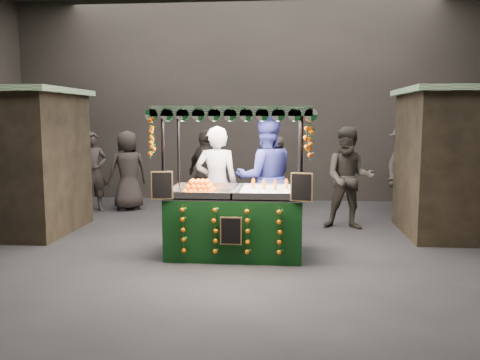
{
  "coord_description": "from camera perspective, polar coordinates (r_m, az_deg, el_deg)",
  "views": [
    {
      "loc": [
        0.89,
        -7.71,
        2.09
      ],
      "look_at": [
        0.15,
        0.21,
        1.1
      ],
      "focal_mm": 37.82,
      "sensor_mm": 36.0,
      "label": 1
    }
  ],
  "objects": [
    {
      "name": "market_hall",
      "position": [
        7.87,
        -1.29,
        16.57
      ],
      "size": [
        12.1,
        10.1,
        5.05
      ],
      "color": "black",
      "rests_on": "ground"
    },
    {
      "name": "vendor_grey",
      "position": [
        8.46,
        -2.66,
        -0.5
      ],
      "size": [
        0.75,
        0.53,
        1.94
      ],
      "rotation": [
        0.0,
        0.0,
        3.24
      ],
      "color": "gray",
      "rests_on": "ground"
    },
    {
      "name": "shopper_6",
      "position": [
        11.41,
        4.13,
        0.75
      ],
      "size": [
        0.59,
        0.71,
        1.66
      ],
      "rotation": [
        0.0,
        0.0,
        -1.19
      ],
      "color": "#282420",
      "rests_on": "ground"
    },
    {
      "name": "shopper_1",
      "position": [
        9.65,
        12.2,
        0.2
      ],
      "size": [
        1.01,
        0.84,
        1.91
      ],
      "rotation": [
        0.0,
        0.0,
        -0.13
      ],
      "color": "#2B2723",
      "rests_on": "ground"
    },
    {
      "name": "juice_stall",
      "position": [
        7.63,
        -0.51,
        -3.4
      ],
      "size": [
        2.32,
        1.36,
        2.25
      ],
      "color": "black",
      "rests_on": "ground"
    },
    {
      "name": "shopper_0",
      "position": [
        11.69,
        -16.27,
        0.92
      ],
      "size": [
        0.77,
        0.71,
        1.77
      ],
      "rotation": [
        0.0,
        0.0,
        0.59
      ],
      "color": "black",
      "rests_on": "ground"
    },
    {
      "name": "ground",
      "position": [
        8.04,
        -1.22,
        -7.96
      ],
      "size": [
        12.0,
        12.0,
        0.0
      ],
      "primitive_type": "plane",
      "color": "black",
      "rests_on": "ground"
    },
    {
      "name": "shopper_2",
      "position": [
        10.53,
        -3.84,
        0.71
      ],
      "size": [
        1.1,
        1.06,
        1.84
      ],
      "rotation": [
        0.0,
        0.0,
        2.4
      ],
      "color": "black",
      "rests_on": "ground"
    },
    {
      "name": "shopper_4",
      "position": [
        11.66,
        -12.55,
        1.06
      ],
      "size": [
        1.04,
        0.95,
        1.79
      ],
      "rotation": [
        0.0,
        0.0,
        3.72
      ],
      "color": "black",
      "rests_on": "ground"
    },
    {
      "name": "shopper_3",
      "position": [
        11.67,
        18.03,
        1.28
      ],
      "size": [
        1.36,
        1.43,
        1.95
      ],
      "rotation": [
        0.0,
        0.0,
        0.87
      ],
      "color": "#2A2422",
      "rests_on": "ground"
    },
    {
      "name": "shopper_5",
      "position": [
        11.53,
        22.45,
        0.95
      ],
      "size": [
        1.7,
        1.61,
        1.92
      ],
      "rotation": [
        0.0,
        0.0,
        2.41
      ],
      "color": "#2B2623",
      "rests_on": "ground"
    },
    {
      "name": "vendor_blue",
      "position": [
        8.61,
        2.88,
        0.19
      ],
      "size": [
        1.19,
        1.02,
        2.11
      ],
      "rotation": [
        0.0,
        0.0,
        3.39
      ],
      "color": "navy",
      "rests_on": "ground"
    }
  ]
}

